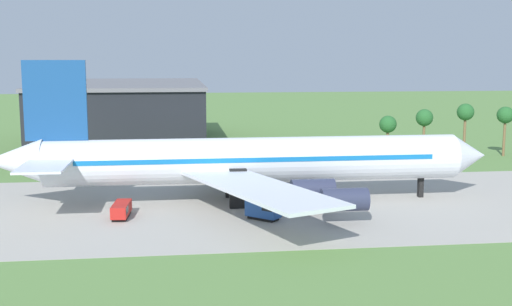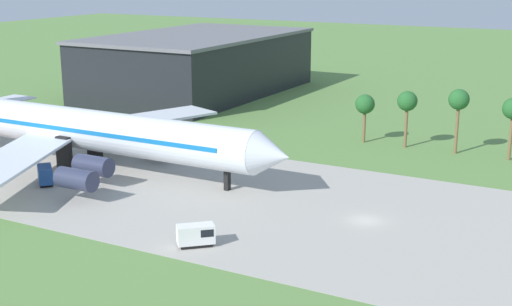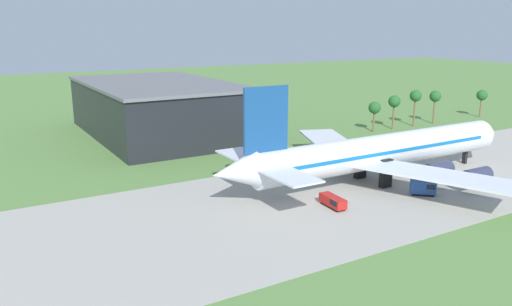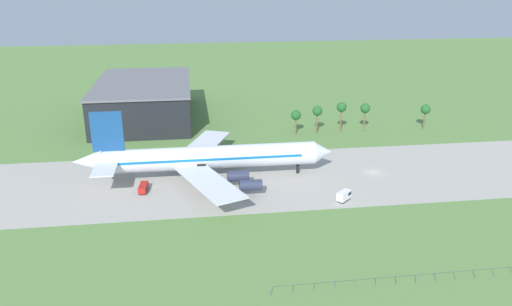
# 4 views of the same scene
# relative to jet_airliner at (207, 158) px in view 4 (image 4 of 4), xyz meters

# --- Properties ---
(ground_plane) EXTENTS (600.00, 600.00, 0.00)m
(ground_plane) POSITION_rel_jet_airliner_xyz_m (48.83, -2.54, -6.17)
(ground_plane) COLOR #5B8442
(taxiway_strip) EXTENTS (320.00, 44.00, 0.02)m
(taxiway_strip) POSITION_rel_jet_airliner_xyz_m (48.83, -2.54, -6.16)
(taxiway_strip) COLOR #A8A399
(taxiway_strip) RESTS_ON ground_plane
(jet_airliner) EXTENTS (73.32, 58.36, 20.64)m
(jet_airliner) POSITION_rel_jet_airliner_xyz_m (0.00, 0.00, 0.00)
(jet_airliner) COLOR silver
(jet_airliner) RESTS_ON ground_plane
(baggage_tug) EXTENTS (4.57, 4.42, 2.61)m
(baggage_tug) POSITION_rel_jet_airliner_xyz_m (34.35, -20.12, -4.77)
(baggage_tug) COLOR black
(baggage_tug) RESTS_ON ground_plane
(fuel_truck) EXTENTS (2.43, 5.88, 1.95)m
(fuel_truck) POSITION_rel_jet_airliner_xyz_m (-17.56, -7.42, -5.09)
(fuel_truck) COLOR black
(fuel_truck) RESTS_ON ground_plane
(catering_van) EXTENTS (4.69, 4.50, 2.73)m
(catering_van) POSITION_rel_jet_airliner_xyz_m (1.02, -10.64, -4.71)
(catering_van) COLOR black
(catering_van) RESTS_ON ground_plane
(perimeter_fence) EXTENTS (80.10, 0.10, 2.10)m
(perimeter_fence) POSITION_rel_jet_airliner_xyz_m (48.83, -57.54, -4.72)
(perimeter_fence) COLOR slate
(perimeter_fence) RESTS_ON ground_plane
(terminal_building) EXTENTS (36.72, 61.20, 15.04)m
(terminal_building) POSITION_rel_jet_airliner_xyz_m (-22.03, 66.88, 1.37)
(terminal_building) COLOR black
(terminal_building) RESTS_ON ground_plane
(palm_tree_row) EXTENTS (53.08, 3.60, 11.39)m
(palm_tree_row) POSITION_rel_jet_airliner_xyz_m (53.87, 37.19, 1.97)
(palm_tree_row) COLOR brown
(palm_tree_row) RESTS_ON ground_plane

